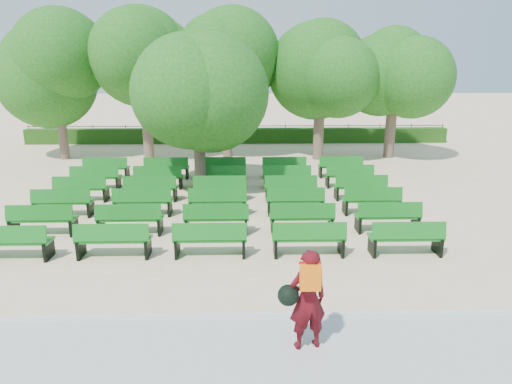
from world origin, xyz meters
TOP-DOWN VIEW (x-y plane):
  - ground at (0.00, 0.00)m, footprint 120.00×120.00m
  - paving at (0.00, -7.40)m, footprint 30.00×2.20m
  - curb at (0.00, -6.25)m, footprint 30.00×0.12m
  - hedge at (0.00, 14.00)m, footprint 26.00×0.70m
  - fence at (0.00, 14.40)m, footprint 26.00×0.10m
  - tree_line at (0.00, 10.00)m, footprint 21.80×6.80m
  - bench_array at (-0.44, 0.98)m, footprint 1.93×0.68m
  - tree_among at (-1.30, 2.97)m, footprint 4.47×4.47m
  - person at (1.45, -7.28)m, footprint 0.90×0.58m

SIDE VIEW (x-z plane):
  - ground at x=0.00m, z-range 0.00..0.00m
  - fence at x=0.00m, z-range -0.51..0.51m
  - tree_line at x=0.00m, z-range -3.52..3.52m
  - paving at x=0.00m, z-range 0.00..0.06m
  - curb at x=0.00m, z-range 0.00..0.10m
  - bench_array at x=-0.44m, z-range -0.50..0.70m
  - hedge at x=0.00m, z-range 0.00..0.90m
  - person at x=1.45m, z-range 0.09..1.92m
  - tree_among at x=-1.30m, z-range 0.95..6.92m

